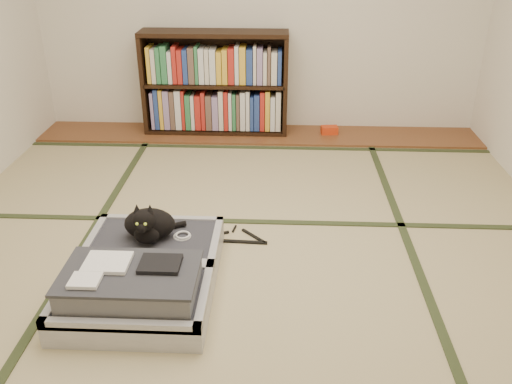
{
  "coord_description": "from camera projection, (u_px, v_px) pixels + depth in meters",
  "views": [
    {
      "loc": [
        0.19,
        -2.7,
        1.8
      ],
      "look_at": [
        0.05,
        0.35,
        0.25
      ],
      "focal_mm": 38.0,
      "sensor_mm": 36.0,
      "label": 1
    }
  ],
  "objects": [
    {
      "name": "suitcase",
      "position": [
        142.0,
        275.0,
        2.87
      ],
      "size": [
        0.76,
        1.01,
        0.3
      ],
      "color": "#BBBAC0",
      "rests_on": "floor"
    },
    {
      "name": "floor",
      "position": [
        245.0,
        256.0,
        3.23
      ],
      "size": [
        4.5,
        4.5,
        0.0
      ],
      "primitive_type": "plane",
      "color": "tan",
      "rests_on": "ground"
    },
    {
      "name": "wood_strip",
      "position": [
        259.0,
        135.0,
        5.01
      ],
      "size": [
        4.0,
        0.5,
        0.02
      ],
      "primitive_type": "cube",
      "color": "brown",
      "rests_on": "ground"
    },
    {
      "name": "cable_coil",
      "position": [
        182.0,
        236.0,
        3.13
      ],
      "size": [
        0.1,
        0.1,
        0.03
      ],
      "color": "white",
      "rests_on": "suitcase"
    },
    {
      "name": "bookcase",
      "position": [
        215.0,
        85.0,
        4.89
      ],
      "size": [
        1.3,
        0.3,
        0.92
      ],
      "color": "black",
      "rests_on": "wood_strip"
    },
    {
      "name": "red_item",
      "position": [
        329.0,
        130.0,
        4.99
      ],
      "size": [
        0.16,
        0.11,
        0.07
      ],
      "primitive_type": "cube",
      "rotation": [
        0.0,
        0.0,
        0.11
      ],
      "color": "red",
      "rests_on": "wood_strip"
    },
    {
      "name": "tatami_borders",
      "position": [
        250.0,
        215.0,
        3.67
      ],
      "size": [
        4.0,
        4.5,
        0.01
      ],
      "color": "#2D381E",
      "rests_on": "ground"
    },
    {
      "name": "cat",
      "position": [
        149.0,
        225.0,
        3.07
      ],
      "size": [
        0.34,
        0.34,
        0.27
      ],
      "color": "black",
      "rests_on": "suitcase"
    },
    {
      "name": "hanger",
      "position": [
        233.0,
        238.0,
        3.39
      ],
      "size": [
        0.45,
        0.21,
        0.01
      ],
      "color": "black",
      "rests_on": "floor"
    }
  ]
}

